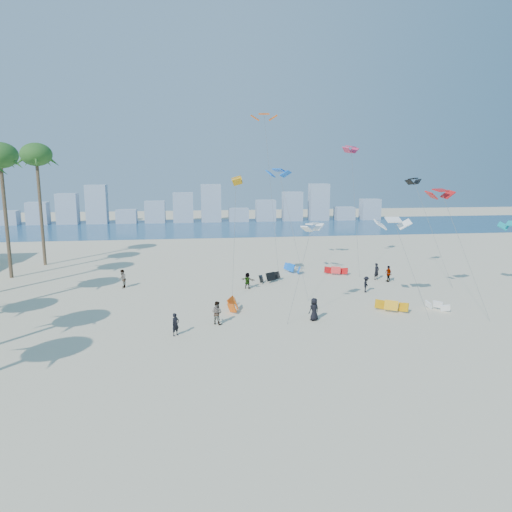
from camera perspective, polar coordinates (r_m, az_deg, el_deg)
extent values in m
plane|color=beige|center=(29.30, -1.84, -14.73)|extent=(220.00, 220.00, 0.00)
plane|color=navy|center=(99.17, -5.91, 3.39)|extent=(220.00, 220.00, 0.00)
imported|color=black|center=(36.79, -9.53, -8.01)|extent=(0.75, 0.73, 1.73)
imported|color=gray|center=(38.90, -4.67, -6.72)|extent=(1.17, 1.13, 1.90)
imported|color=black|center=(39.95, 6.91, -6.30)|extent=(1.09, 0.94, 1.90)
imported|color=gray|center=(54.61, 15.43, -2.03)|extent=(0.64, 1.12, 1.79)
imported|color=black|center=(49.53, 12.94, -3.31)|extent=(1.06, 1.21, 1.62)
imported|color=gray|center=(49.73, -1.02, -2.94)|extent=(1.58, 1.24, 1.68)
imported|color=black|center=(55.24, 14.12, -1.78)|extent=(0.81, 0.72, 1.86)
imported|color=gray|center=(51.85, -15.58, -2.63)|extent=(0.77, 0.97, 1.93)
cylinder|color=#595959|center=(39.21, 5.24, -2.08)|extent=(2.45, 2.08, 7.87)
cylinder|color=#595959|center=(46.82, 4.43, 2.67)|extent=(2.03, 5.50, 12.11)
cylinder|color=#595959|center=(44.83, 23.49, 0.34)|extent=(1.97, 5.92, 10.41)
cylinder|color=#595959|center=(46.99, -2.59, 2.30)|extent=(0.78, 3.23, 11.43)
cylinder|color=#595959|center=(57.62, 11.69, 5.34)|extent=(0.26, 5.47, 14.79)
cylinder|color=#595959|center=(52.29, 1.89, 6.79)|extent=(1.40, 2.67, 18.00)
cylinder|color=#595959|center=(54.99, 20.19, 2.72)|extent=(2.37, 5.82, 11.12)
cylinder|color=#595959|center=(42.80, 17.93, -1.43)|extent=(1.98, 3.86, 7.93)
cylinder|color=brown|center=(60.31, -27.56, 4.03)|extent=(0.40, 0.40, 13.65)
ellipsoid|color=#25581F|center=(60.04, -28.13, 10.50)|extent=(3.80, 3.80, 2.85)
cylinder|color=brown|center=(66.39, -24.18, 4.92)|extent=(0.40, 0.40, 13.89)
ellipsoid|color=#25581F|center=(66.16, -24.64, 10.91)|extent=(3.80, 3.80, 2.85)
cube|color=#9EADBF|center=(115.85, -27.38, 4.05)|extent=(4.40, 3.00, 3.00)
cube|color=#9EADBF|center=(113.80, -24.47, 4.64)|extent=(4.40, 3.00, 4.80)
cube|color=#9EADBF|center=(112.06, -21.47, 5.24)|extent=(4.40, 3.00, 6.60)
cube|color=#9EADBF|center=(110.65, -18.37, 5.85)|extent=(4.40, 3.00, 8.40)
cube|color=#9EADBF|center=(109.89, -15.10, 4.58)|extent=(4.40, 3.00, 3.00)
cube|color=#9EADBF|center=(109.15, -11.89, 5.15)|extent=(4.40, 3.00, 4.80)
cube|color=#9EADBF|center=(108.76, -8.63, 5.72)|extent=(4.40, 3.00, 6.60)
cube|color=#9EADBF|center=(108.73, -5.36, 6.27)|extent=(4.40, 3.00, 8.40)
cube|color=#9EADBF|center=(109.37, -2.08, 4.91)|extent=(4.40, 3.00, 3.00)
cube|color=#9EADBF|center=(110.03, 1.15, 5.42)|extent=(4.40, 3.00, 4.80)
cube|color=#9EADBF|center=(111.04, 4.33, 5.91)|extent=(4.40, 3.00, 6.60)
cube|color=#9EADBF|center=(112.39, 7.46, 6.37)|extent=(4.40, 3.00, 8.40)
cube|color=#9EADBF|center=(114.36, 10.44, 5.00)|extent=(4.40, 3.00, 3.00)
cube|color=#9EADBF|center=(116.32, 13.38, 5.42)|extent=(4.40, 3.00, 4.80)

